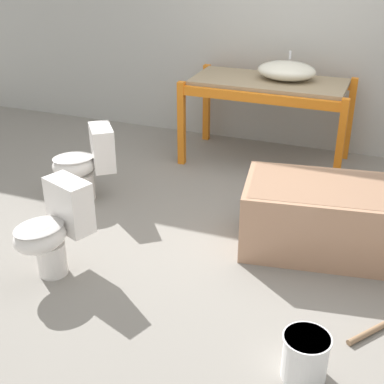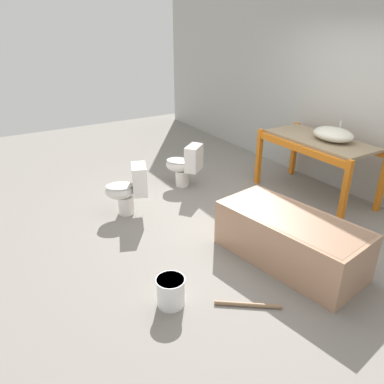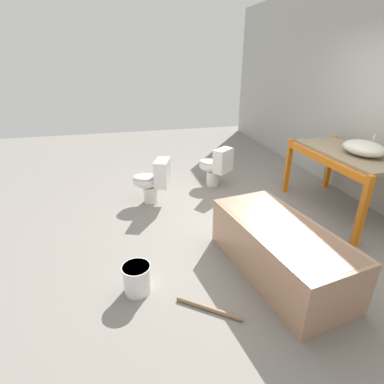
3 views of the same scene
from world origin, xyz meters
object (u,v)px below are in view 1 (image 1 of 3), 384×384
sink_basin (287,71)px  toilet_near (86,162)px  bathtub_main (348,215)px  bucket_white (305,356)px  toilet_far (54,228)px

sink_basin → toilet_near: 2.19m
bathtub_main → sink_basin: bearing=110.0°
toilet_near → bucket_white: toilet_near is taller
sink_basin → toilet_near: sink_basin is taller
sink_basin → toilet_far: size_ratio=0.86×
sink_basin → bathtub_main: 1.92m
sink_basin → bathtub_main: sink_basin is taller
bathtub_main → toilet_near: (-2.33, 0.07, 0.05)m
sink_basin → bathtub_main: size_ratio=0.35×
sink_basin → bucket_white: bearing=-74.9°
toilet_near → bucket_white: size_ratio=2.41×
sink_basin → bucket_white: 3.22m
toilet_far → bathtub_main: bearing=49.4°
toilet_near → bathtub_main: bearing=51.0°
sink_basin → toilet_near: (-1.47, -1.51, -0.61)m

